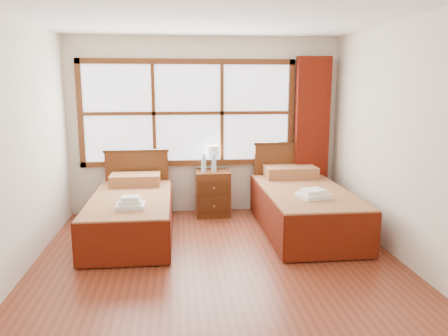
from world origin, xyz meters
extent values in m
plane|color=brown|center=(0.00, 0.00, 0.00)|extent=(4.50, 4.50, 0.00)
plane|color=white|center=(0.00, 0.00, 2.60)|extent=(4.50, 4.50, 0.00)
plane|color=silver|center=(0.00, 2.25, 1.30)|extent=(4.00, 0.00, 4.00)
plane|color=silver|center=(-2.00, 0.00, 1.30)|extent=(0.00, 4.50, 4.50)
plane|color=silver|center=(2.00, 0.00, 1.30)|extent=(0.00, 4.50, 4.50)
cube|color=white|center=(-0.25, 2.22, 1.50)|extent=(3.00, 0.02, 1.40)
cube|color=#572B13|center=(-0.25, 2.20, 0.76)|extent=(3.16, 0.06, 0.08)
cube|color=#572B13|center=(-0.25, 2.20, 2.24)|extent=(3.16, 0.06, 0.08)
cube|color=#572B13|center=(-1.79, 2.20, 1.50)|extent=(0.08, 0.06, 1.56)
cube|color=#572B13|center=(1.29, 2.20, 1.50)|extent=(0.08, 0.06, 1.56)
cube|color=#572B13|center=(-0.75, 2.20, 1.50)|extent=(0.05, 0.05, 1.40)
cube|color=#572B13|center=(0.25, 2.20, 1.50)|extent=(0.05, 0.05, 1.40)
cube|color=#572B13|center=(-0.25, 2.20, 1.50)|extent=(3.00, 0.05, 0.05)
cube|color=#65160A|center=(1.60, 2.11, 1.17)|extent=(0.50, 0.16, 2.30)
cube|color=#40210D|center=(-1.02, 1.13, 0.14)|extent=(0.88, 1.75, 0.29)
cube|color=maroon|center=(-1.02, 1.13, 0.40)|extent=(0.98, 1.94, 0.24)
cube|color=#5D1809|center=(-1.51, 1.13, 0.26)|extent=(0.03, 1.94, 0.49)
cube|color=#5D1809|center=(-0.52, 1.13, 0.26)|extent=(0.03, 1.94, 0.49)
cube|color=#5D1809|center=(-1.02, 0.16, 0.26)|extent=(0.98, 0.03, 0.49)
cube|color=maroon|center=(-1.02, 1.83, 0.60)|extent=(0.69, 0.40, 0.15)
cube|color=#572B13|center=(-1.02, 2.14, 0.48)|extent=(0.91, 0.06, 0.95)
cube|color=#40210D|center=(-1.02, 2.14, 0.96)|extent=(0.95, 0.08, 0.04)
cube|color=#40210D|center=(1.23, 1.13, 0.15)|extent=(0.95, 1.89, 0.31)
cube|color=maroon|center=(1.23, 1.13, 0.44)|extent=(1.06, 2.10, 0.26)
cube|color=#5D1809|center=(0.70, 1.13, 0.28)|extent=(0.03, 2.10, 0.53)
cube|color=#5D1809|center=(1.76, 1.13, 0.28)|extent=(0.03, 2.10, 0.53)
cube|color=#5D1809|center=(1.23, 0.09, 0.28)|extent=(1.06, 0.03, 0.53)
cube|color=maroon|center=(1.23, 1.89, 0.65)|extent=(0.74, 0.43, 0.16)
cube|color=#572B13|center=(1.23, 2.14, 0.51)|extent=(0.99, 0.06, 1.03)
cube|color=#40210D|center=(1.23, 2.14, 1.04)|extent=(1.03, 0.08, 0.04)
cube|color=#572B13|center=(0.09, 2.00, 0.33)|extent=(0.50, 0.44, 0.67)
cube|color=#40210D|center=(0.09, 1.77, 0.20)|extent=(0.44, 0.02, 0.20)
cube|color=#40210D|center=(0.09, 1.77, 0.47)|extent=(0.44, 0.02, 0.20)
sphere|color=olive|center=(0.09, 1.75, 0.20)|extent=(0.03, 0.03, 0.03)
sphere|color=olive|center=(0.09, 1.75, 0.47)|extent=(0.03, 0.03, 0.03)
cube|color=white|center=(-0.96, 0.65, 0.55)|extent=(0.32, 0.28, 0.05)
cube|color=white|center=(-0.96, 0.65, 0.60)|extent=(0.24, 0.21, 0.04)
cube|color=white|center=(-0.96, 0.65, 0.64)|extent=(0.20, 0.17, 0.04)
cube|color=white|center=(1.20, 0.71, 0.59)|extent=(0.41, 0.38, 0.05)
cube|color=white|center=(1.20, 0.71, 0.64)|extent=(0.31, 0.29, 0.05)
cylinder|color=gold|center=(0.11, 2.07, 0.68)|extent=(0.12, 0.12, 0.02)
cylinder|color=gold|center=(0.11, 2.07, 0.76)|extent=(0.03, 0.03, 0.16)
cylinder|color=white|center=(0.11, 2.07, 0.94)|extent=(0.19, 0.19, 0.19)
cylinder|color=silver|center=(-0.04, 1.93, 0.78)|extent=(0.07, 0.07, 0.23)
cylinder|color=blue|center=(-0.04, 1.93, 0.91)|extent=(0.03, 0.03, 0.03)
cylinder|color=silver|center=(0.11, 1.94, 0.77)|extent=(0.06, 0.06, 0.21)
cylinder|color=blue|center=(0.11, 1.94, 0.89)|extent=(0.03, 0.03, 0.03)
camera|label=1|loc=(-0.42, -4.26, 1.91)|focal=35.00mm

